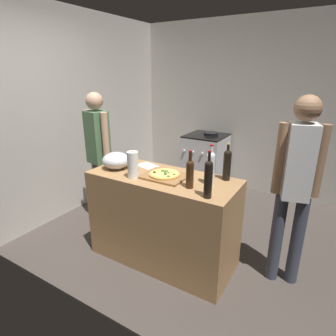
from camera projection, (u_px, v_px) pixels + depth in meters
name	position (u px, v px, depth m)	size (l,w,h in m)	color
ground_plane	(200.00, 223.00, 3.58)	(3.97, 3.41, 0.02)	#3F3833
kitchen_wall_rear	(243.00, 108.00, 4.33)	(3.97, 0.10, 2.60)	#BCB7AD
kitchen_wall_left	(94.00, 111.00, 3.99)	(0.10, 3.41, 2.60)	#BCB7AD
counter	(163.00, 219.00, 2.76)	(1.42, 0.61, 0.91)	#9E7247
cutting_board	(165.00, 176.00, 2.57)	(0.40, 0.32, 0.02)	olive
pizza	(165.00, 174.00, 2.57)	(0.29, 0.29, 0.03)	tan
mixing_bowl	(116.00, 160.00, 2.79)	(0.27, 0.27, 0.17)	#B2B2B7
paper_towel_roll	(133.00, 165.00, 2.52)	(0.10, 0.10, 0.25)	white
wine_bottle_green	(211.00, 167.00, 2.37)	(0.08, 0.08, 0.36)	silver
wine_bottle_amber	(227.00, 164.00, 2.47)	(0.07, 0.07, 0.34)	black
wine_bottle_clear	(190.00, 172.00, 2.30)	(0.07, 0.07, 0.33)	#331E0F
wine_bottle_dark	(208.00, 178.00, 2.11)	(0.06, 0.06, 0.38)	black
recipe_sheet	(147.00, 166.00, 2.89)	(0.21, 0.15, 0.00)	white
stove	(205.00, 162.00, 4.49)	(0.60, 0.64, 0.94)	#B7B7BC
person_in_stripes	(99.00, 151.00, 3.30)	(0.40, 0.25, 1.63)	slate
person_in_red	(296.00, 183.00, 2.30)	(0.37, 0.25, 1.68)	#383D4C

